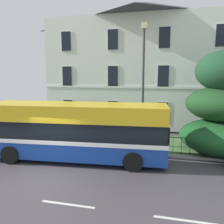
# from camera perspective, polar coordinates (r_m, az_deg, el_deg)

# --- Properties ---
(ground_plane) EXTENTS (60.00, 56.00, 0.18)m
(ground_plane) POSITION_cam_1_polar(r_m,az_deg,el_deg) (11.88, -14.59, -13.86)
(ground_plane) COLOR #454145
(georgian_townhouse) EXTENTS (16.38, 10.76, 11.50)m
(georgian_townhouse) POSITION_cam_1_polar(r_m,az_deg,el_deg) (24.04, 7.98, 12.03)
(georgian_townhouse) COLOR silver
(georgian_townhouse) RESTS_ON ground_plane
(iron_verge_railing) EXTENTS (13.00, 0.04, 0.97)m
(iron_verge_railing) POSITION_cam_1_polar(r_m,az_deg,el_deg) (14.00, 3.23, -7.32)
(iron_verge_railing) COLOR black
(iron_verge_railing) RESTS_ON ground_plane
(evergreen_tree) EXTENTS (4.95, 4.95, 6.06)m
(evergreen_tree) POSITION_cam_1_polar(r_m,az_deg,el_deg) (15.07, 25.64, 0.36)
(evergreen_tree) COLOR #423328
(evergreen_tree) RESTS_ON ground_plane
(single_decker_bus) EXTENTS (9.81, 3.24, 3.05)m
(single_decker_bus) POSITION_cam_1_polar(r_m,az_deg,el_deg) (12.68, -8.82, -4.51)
(single_decker_bus) COLOR navy
(single_decker_bus) RESTS_ON ground_plane
(street_lamp_post) EXTENTS (0.36, 0.24, 7.52)m
(street_lamp_post) POSITION_cam_1_polar(r_m,az_deg,el_deg) (14.35, 7.68, 8.23)
(street_lamp_post) COLOR #333338
(street_lamp_post) RESTS_ON ground_plane
(litter_bin) EXTENTS (0.47, 0.47, 1.02)m
(litter_bin) POSITION_cam_1_polar(r_m,az_deg,el_deg) (15.93, -9.15, -5.39)
(litter_bin) COLOR #23472D
(litter_bin) RESTS_ON ground_plane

